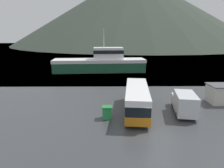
% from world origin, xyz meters
% --- Properties ---
extents(ground_plane, '(400.00, 400.00, 0.00)m').
position_xyz_m(ground_plane, '(0.00, 0.00, 0.00)').
color(ground_plane, '#383A3D').
extents(water_surface, '(240.00, 240.00, 0.00)m').
position_xyz_m(water_surface, '(0.00, 138.49, 0.00)').
color(water_surface, '#475B6B').
rests_on(water_surface, ground).
extents(hill_backdrop, '(211.17, 211.17, 62.79)m').
position_xyz_m(hill_backdrop, '(16.63, 177.86, 31.40)').
color(hill_backdrop, '#333D33').
rests_on(hill_backdrop, ground).
extents(tour_bus, '(3.69, 10.38, 3.10)m').
position_xyz_m(tour_bus, '(-1.38, 6.34, 1.75)').
color(tour_bus, '#B26614').
rests_on(tour_bus, ground).
extents(delivery_van, '(3.20, 6.31, 2.59)m').
position_xyz_m(delivery_van, '(4.21, 5.84, 1.36)').
color(delivery_van, silver).
rests_on(delivery_van, ground).
extents(fishing_boat, '(23.14, 6.97, 10.59)m').
position_xyz_m(fishing_boat, '(-6.85, 33.59, 2.33)').
color(fishing_boat, '#1E5138').
rests_on(fishing_boat, water_surface).
extents(storage_bin, '(1.12, 0.99, 1.42)m').
position_xyz_m(storage_bin, '(-4.96, 4.44, 0.72)').
color(storage_bin, green).
rests_on(storage_bin, ground).
extents(dock_kiosk, '(2.86, 3.07, 2.58)m').
position_xyz_m(dock_kiosk, '(10.34, 9.48, 1.30)').
color(dock_kiosk, beige).
rests_on(dock_kiosk, ground).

